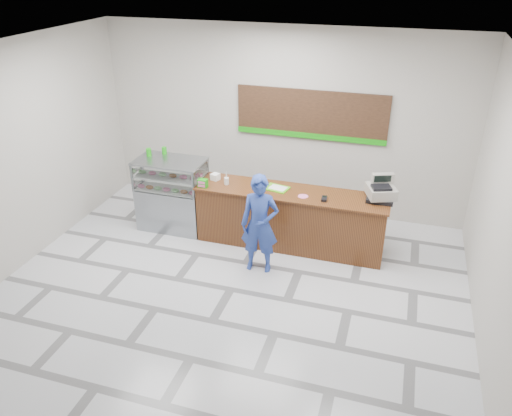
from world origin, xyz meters
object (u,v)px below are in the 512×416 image
(display_case, at_px, (172,194))
(cash_register, at_px, (381,191))
(customer, at_px, (260,224))
(serving_tray, at_px, (277,188))
(sales_counter, at_px, (290,219))

(display_case, xyz_separation_m, cash_register, (3.66, 0.14, 0.51))
(cash_register, height_order, customer, customer)
(serving_tray, distance_m, customer, 0.93)
(display_case, distance_m, serving_tray, 1.99)
(cash_register, xyz_separation_m, serving_tray, (-1.70, -0.11, -0.14))
(serving_tray, bearing_deg, display_case, -166.84)
(cash_register, relative_size, serving_tray, 1.29)
(display_case, height_order, customer, customer)
(display_case, height_order, cash_register, cash_register)
(customer, bearing_deg, serving_tray, 82.07)
(cash_register, relative_size, customer, 0.35)
(cash_register, bearing_deg, customer, -170.73)
(customer, bearing_deg, sales_counter, 65.17)
(sales_counter, relative_size, customer, 1.99)
(display_case, bearing_deg, serving_tray, 1.13)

